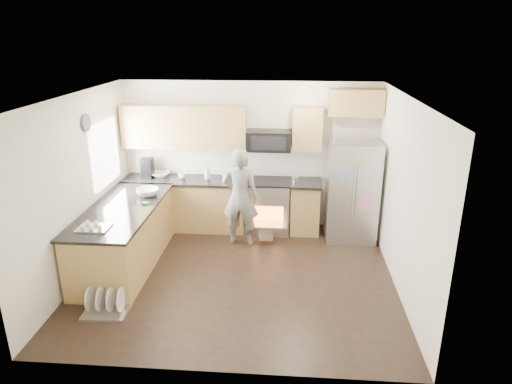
# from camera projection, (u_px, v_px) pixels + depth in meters

# --- Properties ---
(ground) EXTENTS (4.50, 4.50, 0.00)m
(ground) POSITION_uv_depth(u_px,v_px,m) (238.00, 276.00, 6.69)
(ground) COLOR black
(ground) RESTS_ON ground
(room_shell) EXTENTS (4.54, 4.04, 2.62)m
(room_shell) POSITION_uv_depth(u_px,v_px,m) (233.00, 166.00, 6.15)
(room_shell) COLOR white
(room_shell) RESTS_ON ground
(back_cabinet_run) EXTENTS (4.45, 0.64, 2.50)m
(back_cabinet_run) POSITION_uv_depth(u_px,v_px,m) (215.00, 177.00, 8.05)
(back_cabinet_run) COLOR #A57D42
(back_cabinet_run) RESTS_ON ground
(peninsula) EXTENTS (0.96, 2.36, 1.04)m
(peninsula) POSITION_uv_depth(u_px,v_px,m) (125.00, 236.00, 6.90)
(peninsula) COLOR #A57D42
(peninsula) RESTS_ON ground
(stove_range) EXTENTS (0.76, 0.97, 1.79)m
(stove_range) POSITION_uv_depth(u_px,v_px,m) (268.00, 194.00, 8.03)
(stove_range) COLOR #B7B7BC
(stove_range) RESTS_ON ground
(refrigerator) EXTENTS (0.84, 0.67, 1.70)m
(refrigerator) POSITION_uv_depth(u_px,v_px,m) (352.00, 192.00, 7.64)
(refrigerator) COLOR #B7B7BC
(refrigerator) RESTS_ON ground
(person) EXTENTS (0.63, 0.44, 1.66)m
(person) POSITION_uv_depth(u_px,v_px,m) (240.00, 197.00, 7.45)
(person) COLOR gray
(person) RESTS_ON ground
(dish_rack) EXTENTS (0.57, 0.47, 0.34)m
(dish_rack) POSITION_uv_depth(u_px,v_px,m) (106.00, 306.00, 5.81)
(dish_rack) COLOR #B7B7BC
(dish_rack) RESTS_ON ground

